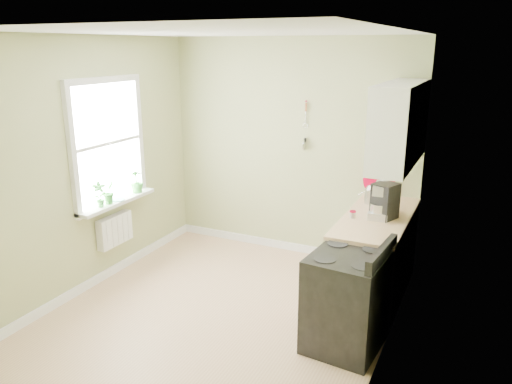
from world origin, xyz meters
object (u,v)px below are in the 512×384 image
at_px(stove, 347,300).
at_px(stand_mixer, 381,201).
at_px(kettle, 370,194).
at_px(coffee_maker, 385,202).

height_order(stove, stand_mixer, stand_mixer).
height_order(stand_mixer, kettle, stand_mixer).
bearing_deg(stand_mixer, coffee_maker, -24.12).
height_order(stand_mixer, coffee_maker, stand_mixer).
xyz_separation_m(kettle, coffee_maker, (0.24, -0.43, 0.07)).
bearing_deg(kettle, coffee_maker, -60.85).
bearing_deg(coffee_maker, kettle, 119.15).
height_order(stove, coffee_maker, coffee_maker).
bearing_deg(coffee_maker, stand_mixer, 155.88).
relative_size(kettle, coffee_maker, 0.57).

